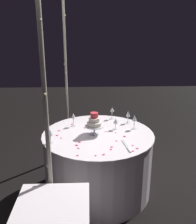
# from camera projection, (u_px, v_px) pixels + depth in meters

# --- Properties ---
(ground_plane) EXTENTS (12.00, 12.00, 0.00)m
(ground_plane) POSITION_uv_depth(u_px,v_px,m) (98.00, 189.00, 3.17)
(ground_plane) COLOR black
(decorative_arch) EXTENTS (1.86, 0.06, 2.41)m
(decorative_arch) POSITION_uv_depth(u_px,v_px,m) (58.00, 70.00, 2.67)
(decorative_arch) COLOR #B7B29E
(decorative_arch) RESTS_ON ground
(main_table) EXTENTS (1.32, 1.32, 0.77)m
(main_table) POSITION_uv_depth(u_px,v_px,m) (98.00, 162.00, 3.04)
(main_table) COLOR white
(main_table) RESTS_ON ground
(tiered_cake) EXTENTS (0.22, 0.22, 0.27)m
(tiered_cake) POSITION_uv_depth(u_px,v_px,m) (94.00, 122.00, 2.86)
(tiered_cake) COLOR silver
(tiered_cake) RESTS_ON main_table
(wine_glass_0) EXTENTS (0.06, 0.06, 0.14)m
(wine_glass_0) POSITION_uv_depth(u_px,v_px,m) (116.00, 121.00, 3.01)
(wine_glass_0) COLOR silver
(wine_glass_0) RESTS_ON main_table
(wine_glass_1) EXTENTS (0.06, 0.06, 0.16)m
(wine_glass_1) POSITION_uv_depth(u_px,v_px,m) (128.00, 114.00, 3.22)
(wine_glass_1) COLOR silver
(wine_glass_1) RESTS_ON main_table
(wine_glass_2) EXTENTS (0.06, 0.06, 0.17)m
(wine_glass_2) POSITION_uv_depth(u_px,v_px,m) (112.00, 110.00, 3.37)
(wine_glass_2) COLOR silver
(wine_glass_2) RESTS_ON main_table
(wine_glass_3) EXTENTS (0.06, 0.06, 0.15)m
(wine_glass_3) POSITION_uv_depth(u_px,v_px,m) (50.00, 133.00, 2.64)
(wine_glass_3) COLOR silver
(wine_glass_3) RESTS_ON main_table
(wine_glass_4) EXTENTS (0.06, 0.06, 0.17)m
(wine_glass_4) POSITION_uv_depth(u_px,v_px,m) (73.00, 116.00, 3.11)
(wine_glass_4) COLOR silver
(wine_glass_4) RESTS_ON main_table
(wine_glass_5) EXTENTS (0.06, 0.06, 0.18)m
(wine_glass_5) POSITION_uv_depth(u_px,v_px,m) (134.00, 119.00, 3.02)
(wine_glass_5) COLOR silver
(wine_glass_5) RESTS_ON main_table
(cake_knife) EXTENTS (0.29, 0.07, 0.01)m
(cake_knife) POSITION_uv_depth(u_px,v_px,m) (127.00, 147.00, 2.58)
(cake_knife) COLOR silver
(cake_knife) RESTS_ON main_table
(rose_petal_0) EXTENTS (0.03, 0.03, 0.00)m
(rose_petal_0) POSITION_uv_depth(u_px,v_px,m) (96.00, 156.00, 2.40)
(rose_petal_0) COLOR #C61951
(rose_petal_0) RESTS_ON main_table
(rose_petal_1) EXTENTS (0.02, 0.03, 0.00)m
(rose_petal_1) POSITION_uv_depth(u_px,v_px,m) (106.00, 131.00, 2.97)
(rose_petal_1) COLOR #C61951
(rose_petal_1) RESTS_ON main_table
(rose_petal_2) EXTENTS (0.04, 0.04, 0.00)m
(rose_petal_2) POSITION_uv_depth(u_px,v_px,m) (104.00, 155.00, 2.42)
(rose_petal_2) COLOR #C61951
(rose_petal_2) RESTS_ON main_table
(rose_petal_3) EXTENTS (0.03, 0.02, 0.00)m
(rose_petal_3) POSITION_uv_depth(u_px,v_px,m) (101.00, 125.00, 3.17)
(rose_petal_3) COLOR #C61951
(rose_petal_3) RESTS_ON main_table
(rose_petal_4) EXTENTS (0.03, 0.03, 0.00)m
(rose_petal_4) POSITION_uv_depth(u_px,v_px,m) (78.00, 148.00, 2.55)
(rose_petal_4) COLOR #C61951
(rose_petal_4) RESTS_ON main_table
(rose_petal_5) EXTENTS (0.03, 0.03, 0.00)m
(rose_petal_5) POSITION_uv_depth(u_px,v_px,m) (61.00, 138.00, 2.79)
(rose_petal_5) COLOR #C61951
(rose_petal_5) RESTS_ON main_table
(rose_petal_6) EXTENTS (0.03, 0.04, 0.00)m
(rose_petal_6) POSITION_uv_depth(u_px,v_px,m) (85.00, 128.00, 3.09)
(rose_petal_6) COLOR #C61951
(rose_petal_6) RESTS_ON main_table
(rose_petal_7) EXTENTS (0.03, 0.03, 0.00)m
(rose_petal_7) POSITION_uv_depth(u_px,v_px,m) (116.00, 133.00, 2.94)
(rose_petal_7) COLOR #C61951
(rose_petal_7) RESTS_ON main_table
(rose_petal_8) EXTENTS (0.04, 0.04, 0.00)m
(rose_petal_8) POSITION_uv_depth(u_px,v_px,m) (133.00, 151.00, 2.49)
(rose_petal_8) COLOR #C61951
(rose_petal_8) RESTS_ON main_table
(rose_petal_9) EXTENTS (0.03, 0.04, 0.00)m
(rose_petal_9) POSITION_uv_depth(u_px,v_px,m) (59.00, 131.00, 3.00)
(rose_petal_9) COLOR #C61951
(rose_petal_9) RESTS_ON main_table
(rose_petal_10) EXTENTS (0.03, 0.03, 0.00)m
(rose_petal_10) POSITION_uv_depth(u_px,v_px,m) (116.00, 141.00, 2.72)
(rose_petal_10) COLOR #C61951
(rose_petal_10) RESTS_ON main_table
(rose_petal_11) EXTENTS (0.05, 0.04, 0.00)m
(rose_petal_11) POSITION_uv_depth(u_px,v_px,m) (77.00, 145.00, 2.62)
(rose_petal_11) COLOR #C61951
(rose_petal_11) RESTS_ON main_table
(rose_petal_12) EXTENTS (0.04, 0.04, 0.00)m
(rose_petal_12) POSITION_uv_depth(u_px,v_px,m) (72.00, 124.00, 3.20)
(rose_petal_12) COLOR #C61951
(rose_petal_12) RESTS_ON main_table
(rose_petal_13) EXTENTS (0.03, 0.04, 0.00)m
(rose_petal_13) POSITION_uv_depth(u_px,v_px,m) (112.00, 147.00, 2.58)
(rose_petal_13) COLOR #C61951
(rose_petal_13) RESTS_ON main_table
(rose_petal_14) EXTENTS (0.03, 0.03, 0.00)m
(rose_petal_14) POSITION_uv_depth(u_px,v_px,m) (77.00, 156.00, 2.40)
(rose_petal_14) COLOR #C61951
(rose_petal_14) RESTS_ON main_table
(rose_petal_15) EXTENTS (0.04, 0.05, 0.00)m
(rose_petal_15) POSITION_uv_depth(u_px,v_px,m) (124.00, 136.00, 2.83)
(rose_petal_15) COLOR #C61951
(rose_petal_15) RESTS_ON main_table
(rose_petal_16) EXTENTS (0.05, 0.05, 0.00)m
(rose_petal_16) POSITION_uv_depth(u_px,v_px,m) (57.00, 135.00, 2.86)
(rose_petal_16) COLOR #C61951
(rose_petal_16) RESTS_ON main_table
(rose_petal_17) EXTENTS (0.03, 0.03, 0.00)m
(rose_petal_17) POSITION_uv_depth(u_px,v_px,m) (133.00, 145.00, 2.61)
(rose_petal_17) COLOR #C61951
(rose_petal_17) RESTS_ON main_table
(rose_petal_18) EXTENTS (0.04, 0.03, 0.00)m
(rose_petal_18) POSITION_uv_depth(u_px,v_px,m) (80.00, 142.00, 2.69)
(rose_petal_18) COLOR #C61951
(rose_petal_18) RESTS_ON main_table
(rose_petal_19) EXTENTS (0.04, 0.03, 0.00)m
(rose_petal_19) POSITION_uv_depth(u_px,v_px,m) (111.00, 149.00, 2.53)
(rose_petal_19) COLOR #C61951
(rose_petal_19) RESTS_ON main_table
(rose_petal_20) EXTENTS (0.04, 0.04, 0.00)m
(rose_petal_20) POSITION_uv_depth(u_px,v_px,m) (137.00, 148.00, 2.55)
(rose_petal_20) COLOR #C61951
(rose_petal_20) RESTS_ON main_table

